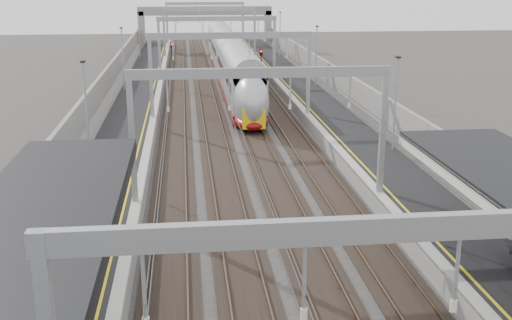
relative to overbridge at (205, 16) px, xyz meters
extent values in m
cube|color=black|center=(-8.00, -55.00, -4.81)|extent=(4.00, 120.00, 1.00)
cube|color=black|center=(8.00, -55.00, -4.81)|extent=(4.00, 120.00, 1.00)
cube|color=black|center=(-4.50, -55.00, -5.27)|extent=(2.40, 140.00, 0.08)
cube|color=brown|center=(-5.22, -55.00, -5.18)|extent=(0.07, 140.00, 0.14)
cube|color=brown|center=(-3.78, -55.00, -5.18)|extent=(0.07, 140.00, 0.14)
cube|color=black|center=(-1.50, -55.00, -5.27)|extent=(2.40, 140.00, 0.08)
cube|color=brown|center=(-2.22, -55.00, -5.18)|extent=(0.07, 140.00, 0.14)
cube|color=brown|center=(-0.78, -55.00, -5.18)|extent=(0.07, 140.00, 0.14)
cube|color=black|center=(1.50, -55.00, -5.27)|extent=(2.40, 140.00, 0.08)
cube|color=brown|center=(0.78, -55.00, -5.18)|extent=(0.07, 140.00, 0.14)
cube|color=brown|center=(2.22, -55.00, -5.18)|extent=(0.07, 140.00, 0.14)
cube|color=black|center=(4.50, -55.00, -5.27)|extent=(2.40, 140.00, 0.08)
cube|color=brown|center=(3.78, -55.00, -5.18)|extent=(0.07, 140.00, 0.14)
cube|color=brown|center=(5.22, -55.00, -5.18)|extent=(0.07, 140.00, 0.14)
cube|color=#919599|center=(0.00, -98.00, 2.04)|extent=(13.00, 0.25, 0.50)
cube|color=#919599|center=(-6.30, -78.00, -1.01)|extent=(0.28, 0.28, 6.60)
cube|color=#919599|center=(6.30, -78.00, -1.01)|extent=(0.28, 0.28, 6.60)
cube|color=#919599|center=(0.00, -78.00, 2.04)|extent=(13.00, 0.25, 0.50)
cube|color=#919599|center=(-6.30, -58.00, -1.01)|extent=(0.28, 0.28, 6.60)
cube|color=#919599|center=(6.30, -58.00, -1.01)|extent=(0.28, 0.28, 6.60)
cube|color=#919599|center=(0.00, -58.00, 2.04)|extent=(13.00, 0.25, 0.50)
cube|color=#919599|center=(-6.30, -38.00, -1.01)|extent=(0.28, 0.28, 6.60)
cube|color=#919599|center=(6.30, -38.00, -1.01)|extent=(0.28, 0.28, 6.60)
cube|color=#919599|center=(0.00, -38.00, 2.04)|extent=(13.00, 0.25, 0.50)
cube|color=#919599|center=(-6.30, -18.00, -1.01)|extent=(0.28, 0.28, 6.60)
cube|color=#919599|center=(6.30, -18.00, -1.01)|extent=(0.28, 0.28, 6.60)
cube|color=#919599|center=(0.00, -18.00, 2.04)|extent=(13.00, 0.25, 0.50)
cube|color=#919599|center=(-6.30, 0.00, -1.01)|extent=(0.28, 0.28, 6.60)
cube|color=#919599|center=(6.30, 0.00, -1.01)|extent=(0.28, 0.28, 6.60)
cube|color=#919599|center=(0.00, 0.00, 2.04)|extent=(13.00, 0.25, 0.50)
cylinder|color=#262628|center=(-4.50, -50.00, 0.19)|extent=(0.03, 140.00, 0.03)
cylinder|color=#262628|center=(-1.50, -50.00, 0.19)|extent=(0.03, 140.00, 0.03)
cylinder|color=#262628|center=(1.50, -50.00, 0.19)|extent=(0.03, 140.00, 0.03)
cylinder|color=#262628|center=(4.50, -50.00, 0.19)|extent=(0.03, 140.00, 0.03)
cylinder|color=black|center=(-9.70, -86.00, -2.31)|extent=(0.20, 0.20, 4.00)
cube|color=slate|center=(0.00, 0.00, 0.89)|extent=(22.00, 2.20, 1.40)
cube|color=slate|center=(-10.50, 0.00, -2.21)|extent=(1.00, 2.20, 6.20)
cube|color=slate|center=(10.50, 0.00, -2.21)|extent=(1.00, 2.20, 6.20)
cube|color=slate|center=(-11.20, -55.00, -3.71)|extent=(0.30, 120.00, 3.20)
cube|color=slate|center=(11.20, -55.00, -3.71)|extent=(0.30, 120.00, 3.20)
cube|color=maroon|center=(1.50, -46.90, -4.69)|extent=(2.82, 24.06, 0.84)
cube|color=#A5A4AA|center=(1.50, -46.90, -2.70)|extent=(2.82, 24.06, 3.14)
cube|color=black|center=(1.50, -55.32, -5.02)|extent=(2.09, 2.51, 0.52)
cube|color=maroon|center=(1.50, -22.42, -4.69)|extent=(2.82, 24.06, 0.84)
cube|color=#A5A4AA|center=(1.50, -22.42, -2.70)|extent=(2.82, 24.06, 3.14)
cube|color=black|center=(1.50, -30.84, -5.02)|extent=(2.09, 2.51, 0.52)
ellipsoid|color=#A5A4AA|center=(1.50, -59.13, -3.02)|extent=(2.82, 5.44, 4.39)
cube|color=yellow|center=(1.50, -61.38, -3.96)|extent=(1.78, 0.12, 1.57)
cube|color=black|center=(1.50, -60.91, -2.39)|extent=(1.67, 0.60, 0.98)
cylinder|color=black|center=(9.31, -86.15, -4.08)|extent=(0.06, 0.06, 0.45)
cylinder|color=black|center=(-5.20, -24.05, -3.81)|extent=(0.12, 0.12, 3.00)
cube|color=black|center=(-5.20, -24.05, -2.21)|extent=(0.32, 0.22, 0.75)
sphere|color=red|center=(-5.20, -24.18, -2.06)|extent=(0.16, 0.16, 0.16)
cylinder|color=black|center=(3.20, -34.91, -3.81)|extent=(0.12, 0.12, 3.00)
cube|color=black|center=(3.20, -34.91, -2.21)|extent=(0.32, 0.22, 0.75)
sphere|color=red|center=(3.20, -35.04, -2.06)|extent=(0.16, 0.16, 0.16)
cylinder|color=black|center=(5.40, -33.21, -3.81)|extent=(0.12, 0.12, 3.00)
cube|color=black|center=(5.40, -33.21, -2.21)|extent=(0.32, 0.22, 0.75)
sphere|color=red|center=(5.40, -33.34, -2.06)|extent=(0.16, 0.16, 0.16)
camera|label=1|loc=(-3.63, -108.84, 6.62)|focal=45.00mm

